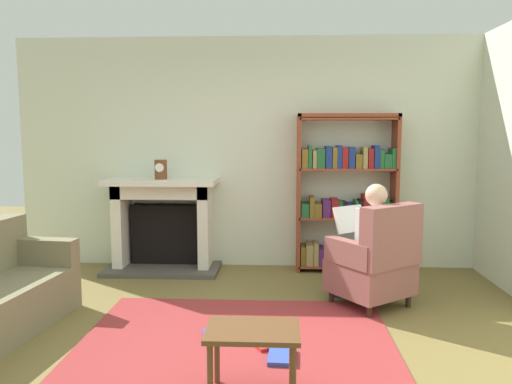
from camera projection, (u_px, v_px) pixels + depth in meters
ground at (233, 358)px, 3.57m from camera, size 14.00×14.00×0.00m
back_wall at (253, 153)px, 5.94m from camera, size 5.60×0.10×2.70m
area_rug at (237, 340)px, 3.87m from camera, size 2.40×1.80×0.01m
fireplace at (164, 221)px, 5.83m from camera, size 1.31×0.64×1.07m
mantel_clock at (161, 169)px, 5.66m from camera, size 0.14×0.14×0.22m
bookshelf at (347, 196)px, 5.72m from camera, size 1.14×0.32×1.81m
armchair_reading at (376, 262)px, 4.56m from camera, size 0.88×0.88×0.97m
seated_reader at (367, 239)px, 4.63m from camera, size 0.56×0.59×1.14m
side_table at (253, 339)px, 2.99m from camera, size 0.56×0.39×0.44m
scattered_books at (257, 345)px, 3.71m from camera, size 0.74×0.60×0.03m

